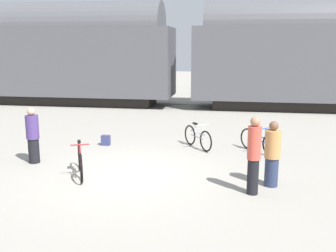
% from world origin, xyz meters
% --- Properties ---
extents(ground_plane, '(80.00, 80.00, 0.00)m').
position_xyz_m(ground_plane, '(0.00, 0.00, 0.00)').
color(ground_plane, gray).
extents(freight_train, '(57.65, 2.93, 5.63)m').
position_xyz_m(freight_train, '(0.00, 11.62, 2.97)').
color(freight_train, black).
rests_on(freight_train, ground_plane).
extents(rail_near, '(69.65, 0.07, 0.01)m').
position_xyz_m(rail_near, '(0.00, 10.90, 0.01)').
color(rail_near, '#4C4238').
rests_on(rail_near, ground_plane).
extents(rail_far, '(69.65, 0.07, 0.01)m').
position_xyz_m(rail_far, '(0.00, 12.34, 0.01)').
color(rail_far, '#4C4238').
rests_on(rail_far, ground_plane).
extents(bicycle_silver, '(1.03, 1.36, 0.84)m').
position_xyz_m(bicycle_silver, '(1.59, 2.99, 0.36)').
color(bicycle_silver, black).
rests_on(bicycle_silver, ground_plane).
extents(bicycle_blue, '(1.12, 1.34, 0.85)m').
position_xyz_m(bicycle_blue, '(3.53, 2.76, 0.36)').
color(bicycle_blue, black).
rests_on(bicycle_blue, ground_plane).
extents(bicycle_maroon, '(0.78, 1.65, 0.92)m').
position_xyz_m(bicycle_maroon, '(-1.16, -0.27, 0.39)').
color(bicycle_maroon, black).
rests_on(bicycle_maroon, ground_plane).
extents(person_in_purple, '(0.36, 0.36, 1.61)m').
position_xyz_m(person_in_purple, '(-2.90, 0.60, 0.80)').
color(person_in_purple, black).
rests_on(person_in_purple, ground_plane).
extents(person_in_red, '(0.30, 0.30, 1.79)m').
position_xyz_m(person_in_red, '(3.18, -0.85, 0.92)').
color(person_in_red, black).
rests_on(person_in_red, ground_plane).
extents(person_in_tan, '(0.38, 0.38, 1.59)m').
position_xyz_m(person_in_tan, '(3.64, -0.25, 0.78)').
color(person_in_tan, '#283351').
rests_on(person_in_tan, ground_plane).
extents(backpack, '(0.28, 0.20, 0.34)m').
position_xyz_m(backpack, '(-1.51, 2.85, 0.17)').
color(backpack, navy).
rests_on(backpack, ground_plane).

